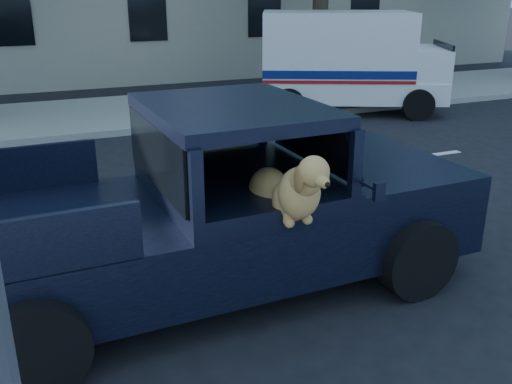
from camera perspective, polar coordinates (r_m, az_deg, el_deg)
ground at (r=6.69m, az=7.82°, el=-7.94°), size 120.00×120.00×0.00m
far_sidewalk at (r=14.89m, az=-10.40°, el=7.99°), size 60.00×4.00×0.15m
lane_stripes at (r=10.34m, az=7.95°, el=2.38°), size 21.60×0.14×0.01m
pickup_truck at (r=6.04m, az=-5.23°, el=-3.92°), size 5.65×2.91×2.00m
mail_truck at (r=15.01m, az=9.13°, el=12.07°), size 4.97×3.78×2.48m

